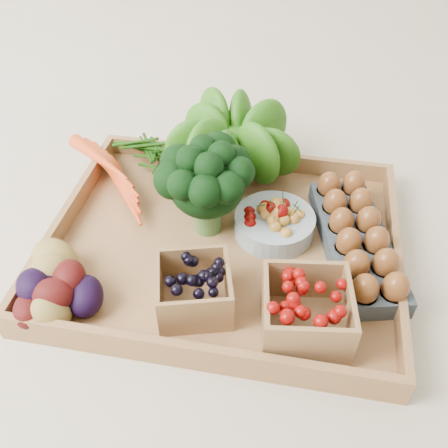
% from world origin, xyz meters
% --- Properties ---
extents(ground, '(4.00, 4.00, 0.00)m').
position_xyz_m(ground, '(0.00, 0.00, 0.00)').
color(ground, beige).
rests_on(ground, ground).
extents(tray, '(0.55, 0.45, 0.01)m').
position_xyz_m(tray, '(0.00, 0.00, 0.01)').
color(tray, '#9D6F42').
rests_on(tray, ground).
extents(carrots, '(0.18, 0.13, 0.04)m').
position_xyz_m(carrots, '(-0.21, 0.10, 0.04)').
color(carrots, '#EC4619').
rests_on(carrots, tray).
extents(lettuce, '(0.16, 0.16, 0.16)m').
position_xyz_m(lettuce, '(-0.02, 0.20, 0.09)').
color(lettuce, '#12470B').
rests_on(lettuce, tray).
extents(broccoli, '(0.15, 0.15, 0.12)m').
position_xyz_m(broccoli, '(-0.03, 0.03, 0.08)').
color(broccoli, black).
rests_on(broccoli, tray).
extents(cherry_bowl, '(0.13, 0.13, 0.04)m').
position_xyz_m(cherry_bowl, '(0.08, 0.04, 0.03)').
color(cherry_bowl, '#8C9EA5').
rests_on(cherry_bowl, tray).
extents(egg_carton, '(0.16, 0.29, 0.03)m').
position_xyz_m(egg_carton, '(0.21, 0.02, 0.03)').
color(egg_carton, '#384047').
rests_on(egg_carton, tray).
extents(potatoes, '(0.15, 0.15, 0.09)m').
position_xyz_m(potatoes, '(-0.22, -0.16, 0.06)').
color(potatoes, '#360908').
rests_on(potatoes, tray).
extents(punnet_blackberry, '(0.13, 0.13, 0.07)m').
position_xyz_m(punnet_blackberry, '(-0.02, -0.13, 0.05)').
color(punnet_blackberry, black).
rests_on(punnet_blackberry, tray).
extents(punnet_raspberry, '(0.13, 0.13, 0.08)m').
position_xyz_m(punnet_raspberry, '(0.14, -0.14, 0.05)').
color(punnet_raspberry, '#770705').
rests_on(punnet_raspberry, tray).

